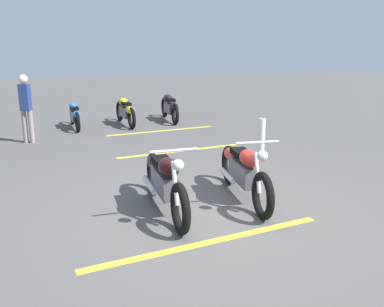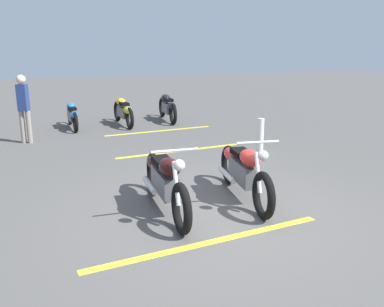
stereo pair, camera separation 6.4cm
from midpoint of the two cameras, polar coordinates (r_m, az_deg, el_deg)
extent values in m
plane|color=#514F4C|center=(5.87, 3.56, -8.32)|extent=(60.00, 60.00, 0.00)
torus|color=black|center=(5.63, 10.28, -5.89)|extent=(0.68, 0.21, 0.67)
torus|color=black|center=(7.03, 5.54, -1.59)|extent=(0.68, 0.21, 0.67)
cube|color=#59595E|center=(6.34, 7.52, -2.64)|extent=(0.86, 0.34, 0.32)
ellipsoid|color=red|center=(6.01, 8.46, -0.65)|extent=(0.56, 0.36, 0.24)
ellipsoid|color=red|center=(6.82, 5.99, -0.14)|extent=(0.59, 0.32, 0.22)
cube|color=black|center=(6.38, 7.22, 0.10)|extent=(0.47, 0.30, 0.09)
cylinder|color=silver|center=(5.75, 9.55, -2.68)|extent=(0.27, 0.10, 0.56)
cylinder|color=silver|center=(5.69, 9.54, 1.55)|extent=(0.13, 0.62, 0.04)
sphere|color=silver|center=(5.54, 10.23, -0.32)|extent=(0.15, 0.15, 0.15)
cylinder|color=silver|center=(6.71, 5.22, -3.04)|extent=(0.71, 0.19, 0.09)
torus|color=black|center=(5.12, -1.33, -7.77)|extent=(0.67, 0.14, 0.67)
torus|color=black|center=(6.55, -5.17, -2.79)|extent=(0.67, 0.14, 0.67)
cube|color=#59595E|center=(5.84, -3.62, -4.04)|extent=(0.85, 0.26, 0.32)
ellipsoid|color=black|center=(5.50, -2.99, -1.94)|extent=(0.53, 0.31, 0.24)
ellipsoid|color=black|center=(6.33, -4.90, -1.26)|extent=(0.57, 0.27, 0.22)
cube|color=black|center=(5.88, -3.98, -1.07)|extent=(0.45, 0.26, 0.09)
cylinder|color=silver|center=(5.24, -2.06, -4.22)|extent=(0.27, 0.07, 0.56)
cylinder|color=silver|center=(5.16, -2.25, 0.41)|extent=(0.07, 0.62, 0.04)
sphere|color=silver|center=(5.01, -1.62, -1.67)|extent=(0.15, 0.15, 0.15)
cylinder|color=silver|center=(6.24, -5.75, -4.43)|extent=(0.70, 0.13, 0.09)
torus|color=black|center=(14.02, -3.78, 6.55)|extent=(0.67, 0.16, 0.67)
torus|color=black|center=(12.52, -2.25, 5.61)|extent=(0.67, 0.16, 0.67)
cube|color=#59595E|center=(13.21, -3.01, 6.44)|extent=(0.85, 0.29, 0.32)
ellipsoid|color=black|center=(13.43, -3.29, 7.86)|extent=(0.54, 0.32, 0.24)
ellipsoid|color=black|center=(12.64, -2.44, 6.72)|extent=(0.58, 0.28, 0.22)
cube|color=black|center=(13.05, -2.90, 7.58)|extent=(0.46, 0.27, 0.09)
torus|color=black|center=(13.37, -10.05, 5.91)|extent=(0.65, 0.14, 0.64)
torus|color=black|center=(11.94, -8.37, 4.96)|extent=(0.65, 0.14, 0.64)
cube|color=#59595E|center=(12.59, -9.22, 5.80)|extent=(0.81, 0.25, 0.31)
ellipsoid|color=yellow|center=(12.80, -9.56, 7.23)|extent=(0.51, 0.29, 0.23)
ellipsoid|color=yellow|center=(12.05, -8.60, 6.08)|extent=(0.55, 0.26, 0.21)
cube|color=black|center=(12.44, -9.12, 6.94)|extent=(0.43, 0.25, 0.09)
torus|color=black|center=(13.13, -16.44, 5.25)|extent=(0.58, 0.11, 0.58)
torus|color=black|center=(11.80, -15.72, 4.31)|extent=(0.58, 0.11, 0.58)
cube|color=#59595E|center=(12.41, -16.10, 5.11)|extent=(0.73, 0.21, 0.28)
ellipsoid|color=blue|center=(12.60, -16.30, 6.43)|extent=(0.46, 0.26, 0.21)
ellipsoid|color=blue|center=(11.90, -15.86, 5.34)|extent=(0.49, 0.22, 0.19)
cube|color=black|center=(12.26, -16.12, 6.15)|extent=(0.39, 0.22, 0.08)
cylinder|color=gray|center=(10.88, -22.39, 3.53)|extent=(0.12, 0.12, 0.81)
cylinder|color=gray|center=(10.81, -21.61, 3.54)|extent=(0.12, 0.12, 0.81)
cube|color=navy|center=(10.74, -22.37, 7.33)|extent=(0.27, 0.29, 0.64)
sphere|color=beige|center=(10.70, -22.60, 9.67)|extent=(0.22, 0.22, 0.22)
cylinder|color=white|center=(9.10, 10.02, 2.40)|extent=(0.14, 0.14, 0.80)
cube|color=yellow|center=(5.03, 2.92, -12.37)|extent=(0.41, 3.20, 0.01)
cube|color=yellow|center=(9.33, -0.93, 0.43)|extent=(0.41, 3.20, 0.01)
cube|color=yellow|center=(11.62, -4.21, 3.22)|extent=(0.41, 3.20, 0.01)
camera|label=1|loc=(0.03, 90.28, -0.07)|focal=37.75mm
camera|label=2|loc=(0.03, -89.72, 0.07)|focal=37.75mm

